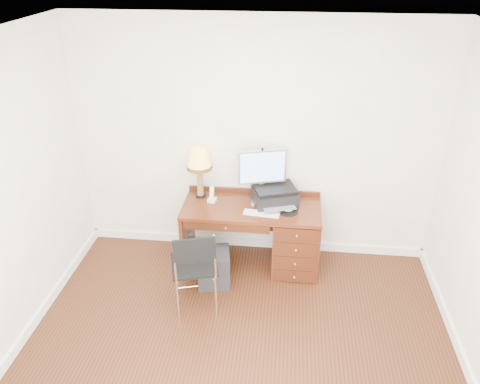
# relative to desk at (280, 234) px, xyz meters

# --- Properties ---
(ground) EXTENTS (4.00, 4.00, 0.00)m
(ground) POSITION_rel_desk_xyz_m (-0.32, -1.40, -0.41)
(ground) COLOR black
(ground) RESTS_ON ground
(room_shell) EXTENTS (4.00, 4.00, 4.00)m
(room_shell) POSITION_rel_desk_xyz_m (-0.32, -0.77, -0.36)
(room_shell) COLOR white
(room_shell) RESTS_ON ground
(desk) EXTENTS (1.50, 0.67, 0.75)m
(desk) POSITION_rel_desk_xyz_m (0.00, 0.00, 0.00)
(desk) COLOR #532311
(desk) RESTS_ON ground
(monitor) EXTENTS (0.52, 0.24, 0.60)m
(monitor) POSITION_rel_desk_xyz_m (-0.22, 0.14, 0.72)
(monitor) COLOR silver
(monitor) RESTS_ON desk
(keyboard) EXTENTS (0.39, 0.15, 0.01)m
(keyboard) POSITION_rel_desk_xyz_m (-0.20, -0.15, 0.34)
(keyboard) COLOR white
(keyboard) RESTS_ON desk
(mouse_pad) EXTENTS (0.23, 0.23, 0.05)m
(mouse_pad) POSITION_rel_desk_xyz_m (0.07, -0.07, 0.35)
(mouse_pad) COLOR black
(mouse_pad) RESTS_ON desk
(printer) EXTENTS (0.54, 0.48, 0.20)m
(printer) POSITION_rel_desk_xyz_m (-0.08, 0.09, 0.44)
(printer) COLOR black
(printer) RESTS_ON desk
(leg_lamp) EXTENTS (0.28, 0.28, 0.58)m
(leg_lamp) POSITION_rel_desk_xyz_m (-0.91, 0.16, 0.76)
(leg_lamp) COLOR black
(leg_lamp) RESTS_ON desk
(phone) EXTENTS (0.10, 0.10, 0.18)m
(phone) POSITION_rel_desk_xyz_m (-0.77, 0.06, 0.39)
(phone) COLOR white
(phone) RESTS_ON desk
(pen_cup) EXTENTS (0.08, 0.08, 0.11)m
(pen_cup) POSITION_rel_desk_xyz_m (-0.27, 0.10, 0.39)
(pen_cup) COLOR black
(pen_cup) RESTS_ON desk
(chair) EXTENTS (0.54, 0.55, 0.93)m
(chair) POSITION_rel_desk_xyz_m (-0.82, -0.83, 0.15)
(chair) COLOR black
(chair) RESTS_ON ground
(equipment_box) EXTENTS (0.39, 0.39, 0.39)m
(equipment_box) POSITION_rel_desk_xyz_m (-0.69, -0.40, -0.22)
(equipment_box) COLOR black
(equipment_box) RESTS_ON ground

